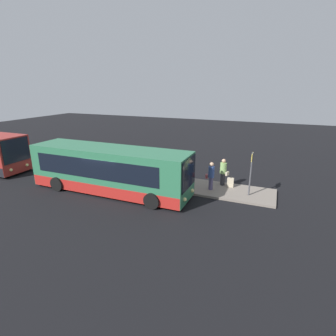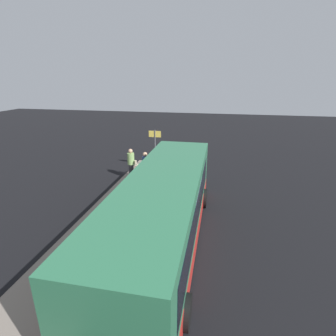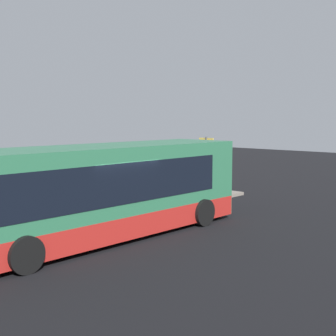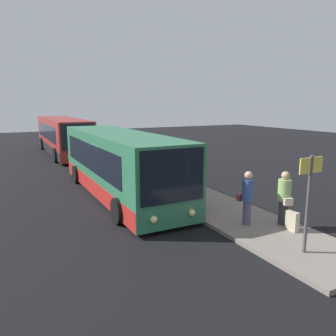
% 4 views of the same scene
% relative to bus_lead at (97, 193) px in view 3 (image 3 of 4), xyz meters
% --- Properties ---
extents(ground, '(80.00, 80.00, 0.00)m').
position_rel_bus_lead_xyz_m(ground, '(0.17, -0.24, -1.45)').
color(ground, black).
extents(platform, '(20.00, 2.78, 0.15)m').
position_rel_bus_lead_xyz_m(platform, '(0.17, 2.75, -1.37)').
color(platform, slate).
rests_on(platform, ground).
extents(bus_lead, '(10.81, 2.87, 2.92)m').
position_rel_bus_lead_xyz_m(bus_lead, '(0.00, 0.00, 0.00)').
color(bus_lead, '#2D704C').
rests_on(bus_lead, ground).
extents(passenger_boarding, '(0.54, 0.61, 1.74)m').
position_rel_bus_lead_xyz_m(passenger_boarding, '(2.39, 2.23, -0.36)').
color(passenger_boarding, silver).
rests_on(passenger_boarding, platform).
extents(passenger_waiting, '(0.70, 0.57, 1.85)m').
position_rel_bus_lead_xyz_m(passenger_waiting, '(6.69, 3.57, -0.31)').
color(passenger_waiting, '#2D2D33').
rests_on(passenger_waiting, platform).
extents(passenger_with_bags, '(0.61, 0.45, 1.85)m').
position_rel_bus_lead_xyz_m(passenger_with_bags, '(6.11, 2.46, -0.29)').
color(passenger_with_bags, '#4C476B').
rests_on(passenger_with_bags, platform).
extents(suitcase, '(0.42, 0.19, 0.88)m').
position_rel_bus_lead_xyz_m(suitcase, '(7.24, 3.41, -0.98)').
color(suitcase, beige).
rests_on(suitcase, platform).
extents(sign_post, '(0.10, 0.84, 2.73)m').
position_rel_bus_lead_xyz_m(sign_post, '(8.54, 2.45, 0.44)').
color(sign_post, '#4C4C51').
rests_on(sign_post, platform).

